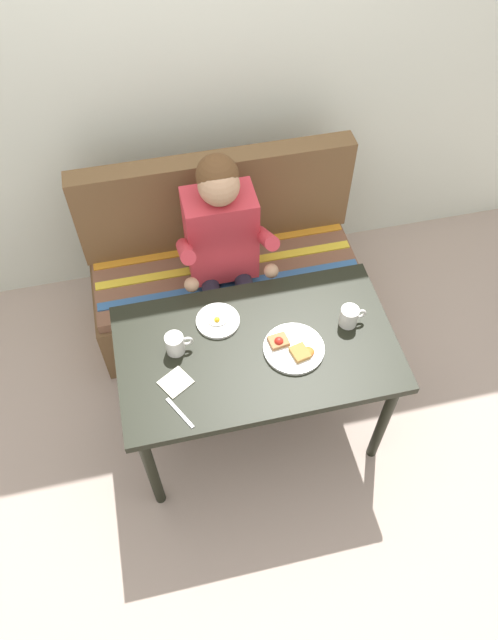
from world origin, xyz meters
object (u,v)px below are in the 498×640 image
table (257,357)px  coffee_mug_second (350,316)px  person (224,247)px  napkin (176,382)px  couch (225,275)px  coffee_mug (175,344)px  plate_eggs (218,321)px  fork (180,413)px  plate_breakfast (293,348)px

table → coffee_mug_second: (0.42, 0.03, 0.13)m
person → table: bearing=-87.5°
coffee_mug_second → napkin: 0.80m
couch → coffee_mug_second: size_ratio=12.20×
coffee_mug_second → coffee_mug: bearing=178.2°
couch → coffee_mug_second: (0.42, -0.73, 0.45)m
plate_eggs → fork: 0.47m
fork → plate_eggs: bearing=31.6°
coffee_mug → fork: coffee_mug is taller
person → plate_breakfast: size_ratio=4.65×
couch → coffee_mug_second: 0.96m
plate_breakfast → coffee_mug_second: coffee_mug_second is taller
person → fork: person is taller
coffee_mug → coffee_mug_second: same height
plate_breakfast → plate_eggs: 0.36m
table → coffee_mug: coffee_mug is taller
person → fork: bearing=-112.4°
coffee_mug → napkin: coffee_mug is taller
plate_eggs → couch: bearing=77.1°
table → person: 0.60m
coffee_mug → napkin: 0.17m
couch → person: person is taller
fork → coffee_mug_second: bearing=-9.5°
coffee_mug_second → fork: (-0.79, -0.27, -0.05)m
person → plate_eggs: 0.44m
plate_breakfast → coffee_mug: size_ratio=2.21×
person → fork: (-0.34, -0.83, -0.01)m
person → plate_eggs: size_ratio=6.28×
table → coffee_mug_second: coffee_mug_second is taller
fork → plate_breakfast: bearing=-8.3°
table → person: bearing=92.5°
plate_breakfast → plate_eggs: bearing=142.7°
coffee_mug → coffee_mug_second: 0.76m
napkin → coffee_mug_second: bearing=9.6°
person → napkin: (-0.34, -0.69, -0.01)m
coffee_mug → napkin: (-0.03, -0.16, -0.05)m
table → napkin: napkin is taller
table → coffee_mug_second: size_ratio=10.17×
plate_breakfast → coffee_mug_second: (0.27, 0.08, 0.04)m
table → coffee_mug_second: 0.44m
couch → coffee_mug: bearing=-115.5°
plate_breakfast → table: bearing=160.2°
couch → coffee_mug: size_ratio=12.20×
plate_breakfast → plate_eggs: (-0.28, 0.22, -0.00)m
plate_breakfast → napkin: 0.51m
plate_breakfast → coffee_mug_second: 0.29m
couch → plate_eggs: bearing=-102.9°
plate_eggs → coffee_mug: bearing=-151.7°
napkin → table: bearing=15.6°
couch → napkin: 1.02m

